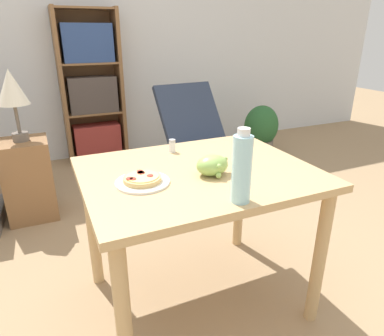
% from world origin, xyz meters
% --- Properties ---
extents(ground_plane, '(14.00, 14.00, 0.00)m').
position_xyz_m(ground_plane, '(0.00, 0.00, 0.00)').
color(ground_plane, '#9E7F5B').
extents(wall_back, '(8.00, 0.05, 2.60)m').
position_xyz_m(wall_back, '(0.00, 2.62, 1.30)').
color(wall_back, silver).
rests_on(wall_back, ground_plane).
extents(dining_table, '(1.04, 0.83, 0.75)m').
position_xyz_m(dining_table, '(0.08, 0.02, 0.63)').
color(dining_table, tan).
rests_on(dining_table, ground_plane).
extents(pizza_on_plate, '(0.23, 0.23, 0.04)m').
position_xyz_m(pizza_on_plate, '(-0.20, -0.02, 0.76)').
color(pizza_on_plate, white).
rests_on(pizza_on_plate, dining_table).
extents(grape_bunch, '(0.16, 0.14, 0.09)m').
position_xyz_m(grape_bunch, '(0.11, -0.06, 0.79)').
color(grape_bunch, '#93BC5B').
rests_on(grape_bunch, dining_table).
extents(drink_bottle, '(0.07, 0.07, 0.28)m').
position_xyz_m(drink_bottle, '(0.09, -0.33, 0.88)').
color(drink_bottle, '#A3DBEA').
rests_on(drink_bottle, dining_table).
extents(salt_shaker, '(0.03, 0.03, 0.07)m').
position_xyz_m(salt_shaker, '(0.06, 0.30, 0.78)').
color(salt_shaker, white).
rests_on(salt_shaker, dining_table).
extents(lounge_chair_far, '(0.64, 0.81, 0.88)m').
position_xyz_m(lounge_chair_far, '(0.75, 1.42, 0.29)').
color(lounge_chair_far, slate).
rests_on(lounge_chair_far, ground_plane).
extents(bookshelf, '(0.62, 0.30, 1.57)m').
position_xyz_m(bookshelf, '(-0.02, 2.45, 0.74)').
color(bookshelf, brown).
rests_on(bookshelf, ground_plane).
extents(side_table, '(0.34, 0.34, 0.61)m').
position_xyz_m(side_table, '(-0.70, 1.35, 0.30)').
color(side_table, brown).
rests_on(side_table, ground_plane).
extents(table_lamp, '(0.21, 0.21, 0.50)m').
position_xyz_m(table_lamp, '(-0.70, 1.35, 0.96)').
color(table_lamp, '#665B51').
rests_on(table_lamp, side_table).
extents(potted_plant_floor, '(0.41, 0.35, 0.56)m').
position_xyz_m(potted_plant_floor, '(1.75, 1.88, 0.28)').
color(potted_plant_floor, '#70665B').
rests_on(potted_plant_floor, ground_plane).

